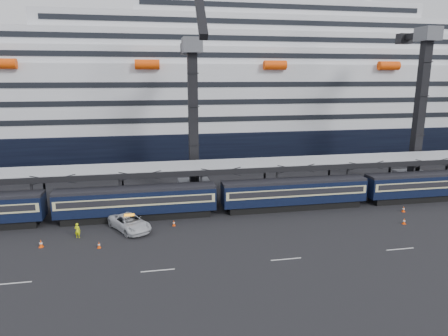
{
  "coord_description": "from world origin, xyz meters",
  "views": [
    {
      "loc": [
        -26.33,
        -37.11,
        16.89
      ],
      "look_at": [
        -17.3,
        10.0,
        5.85
      ],
      "focal_mm": 32.0,
      "sensor_mm": 36.0,
      "label": 1
    }
  ],
  "objects": [
    {
      "name": "ground",
      "position": [
        0.0,
        0.0,
        0.0
      ],
      "size": [
        260.0,
        260.0,
        0.0
      ],
      "primitive_type": "plane",
      "color": "black",
      "rests_on": "ground"
    },
    {
      "name": "train",
      "position": [
        -4.65,
        10.0,
        2.2
      ],
      "size": [
        133.05,
        3.0,
        4.05
      ],
      "color": "black",
      "rests_on": "ground"
    },
    {
      "name": "canopy",
      "position": [
        0.0,
        14.0,
        5.25
      ],
      "size": [
        130.0,
        6.25,
        5.53
      ],
      "color": "#9A9EA2",
      "rests_on": "ground"
    },
    {
      "name": "cruise_ship",
      "position": [
        -1.08,
        45.99,
        12.34
      ],
      "size": [
        214.09,
        28.84,
        34.0
      ],
      "color": "black",
      "rests_on": "ground"
    },
    {
      "name": "crane_dark_near",
      "position": [
        -20.0,
        18.59,
        11.93
      ],
      "size": [
        4.5,
        17.75,
        35.08
      ],
      "color": "#515359",
      "rests_on": "ground"
    },
    {
      "name": "crane_dark_mid",
      "position": [
        15.0,
        17.59,
        13.36
      ],
      "size": [
        4.5,
        18.24,
        39.64
      ],
      "color": "#515359",
      "rests_on": "ground"
    },
    {
      "name": "pickup_truck",
      "position": [
        -28.79,
        6.37,
        0.85
      ],
      "size": [
        5.48,
        6.74,
        1.71
      ],
      "primitive_type": "imported",
      "rotation": [
        0.0,
        0.0,
        0.51
      ],
      "color": "silver",
      "rests_on": "ground"
    },
    {
      "name": "worker",
      "position": [
        -34.19,
        5.11,
        0.83
      ],
      "size": [
        0.69,
        0.55,
        1.66
      ],
      "primitive_type": "imported",
      "rotation": [
        0.0,
        0.0,
        2.86
      ],
      "color": "#E7FC0D",
      "rests_on": "ground"
    },
    {
      "name": "traffic_cone_a",
      "position": [
        -37.46,
        3.26,
        0.41
      ],
      "size": [
        0.42,
        0.42,
        0.84
      ],
      "color": "#FF4908",
      "rests_on": "ground"
    },
    {
      "name": "traffic_cone_b",
      "position": [
        -31.67,
        1.99,
        0.33
      ],
      "size": [
        0.34,
        0.34,
        0.68
      ],
      "color": "#FF4908",
      "rests_on": "ground"
    },
    {
      "name": "traffic_cone_c",
      "position": [
        -23.84,
        6.71,
        0.34
      ],
      "size": [
        0.34,
        0.34,
        0.69
      ],
      "color": "#FF4908",
      "rests_on": "ground"
    },
    {
      "name": "traffic_cone_d",
      "position": [
        5.32,
        6.12,
        0.37
      ],
      "size": [
        0.37,
        0.37,
        0.75
      ],
      "color": "#FF4908",
      "rests_on": "ground"
    },
    {
      "name": "traffic_cone_e",
      "position": [
        2.69,
        2.19,
        0.37
      ],
      "size": [
        0.37,
        0.37,
        0.74
      ],
      "color": "#FF4908",
      "rests_on": "ground"
    }
  ]
}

